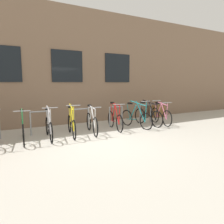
{
  "coord_description": "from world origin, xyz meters",
  "views": [
    {
      "loc": [
        -2.6,
        -5.43,
        1.76
      ],
      "look_at": [
        1.24,
        1.6,
        0.64
      ],
      "focal_mm": 33.53,
      "sensor_mm": 36.0,
      "label": 1
    }
  ],
  "objects_px": {
    "bicycle_silver": "(49,127)",
    "planter_box": "(157,111)",
    "bicycle_red": "(115,120)",
    "bicycle_green": "(23,130)",
    "bicycle_yellow": "(72,125)",
    "bicycle_pink": "(161,116)",
    "bicycle_black": "(148,116)",
    "bicycle_white": "(92,123)",
    "bicycle_teal": "(136,118)"
  },
  "relations": [
    {
      "from": "bicycle_silver",
      "to": "planter_box",
      "type": "distance_m",
      "value": 6.07
    },
    {
      "from": "bicycle_red",
      "to": "bicycle_green",
      "type": "relative_size",
      "value": 0.98
    },
    {
      "from": "bicycle_silver",
      "to": "bicycle_yellow",
      "type": "xyz_separation_m",
      "value": [
        0.75,
        0.02,
        0.0
      ]
    },
    {
      "from": "bicycle_pink",
      "to": "bicycle_yellow",
      "type": "bearing_deg",
      "value": -179.1
    },
    {
      "from": "bicycle_black",
      "to": "planter_box",
      "type": "distance_m",
      "value": 2.26
    },
    {
      "from": "bicycle_pink",
      "to": "bicycle_red",
      "type": "bearing_deg",
      "value": 178.36
    },
    {
      "from": "bicycle_white",
      "to": "bicycle_black",
      "type": "xyz_separation_m",
      "value": [
        2.62,
        0.17,
        0.01
      ]
    },
    {
      "from": "bicycle_red",
      "to": "bicycle_silver",
      "type": "bearing_deg",
      "value": -176.73
    },
    {
      "from": "bicycle_silver",
      "to": "bicycle_red",
      "type": "xyz_separation_m",
      "value": [
        2.48,
        0.14,
        0.0
      ]
    },
    {
      "from": "bicycle_green",
      "to": "bicycle_black",
      "type": "relative_size",
      "value": 0.95
    },
    {
      "from": "bicycle_yellow",
      "to": "bicycle_teal",
      "type": "bearing_deg",
      "value": 1.04
    },
    {
      "from": "bicycle_red",
      "to": "bicycle_black",
      "type": "bearing_deg",
      "value": 1.79
    },
    {
      "from": "bicycle_red",
      "to": "bicycle_green",
      "type": "height_order",
      "value": "bicycle_red"
    },
    {
      "from": "bicycle_pink",
      "to": "bicycle_green",
      "type": "bearing_deg",
      "value": -179.11
    },
    {
      "from": "bicycle_black",
      "to": "planter_box",
      "type": "xyz_separation_m",
      "value": [
        1.74,
        1.44,
        -0.08
      ]
    },
    {
      "from": "bicycle_silver",
      "to": "bicycle_green",
      "type": "distance_m",
      "value": 0.76
    },
    {
      "from": "bicycle_teal",
      "to": "bicycle_pink",
      "type": "xyz_separation_m",
      "value": [
        1.29,
        0.01,
        -0.0
      ]
    },
    {
      "from": "bicycle_white",
      "to": "bicycle_pink",
      "type": "relative_size",
      "value": 1.05
    },
    {
      "from": "bicycle_teal",
      "to": "bicycle_white",
      "type": "distance_m",
      "value": 1.92
    },
    {
      "from": "bicycle_black",
      "to": "planter_box",
      "type": "height_order",
      "value": "bicycle_black"
    },
    {
      "from": "planter_box",
      "to": "bicycle_green",
      "type": "bearing_deg",
      "value": -166.06
    },
    {
      "from": "bicycle_white",
      "to": "planter_box",
      "type": "xyz_separation_m",
      "value": [
        4.36,
        1.61,
        -0.07
      ]
    },
    {
      "from": "bicycle_teal",
      "to": "bicycle_pink",
      "type": "relative_size",
      "value": 1.06
    },
    {
      "from": "bicycle_white",
      "to": "bicycle_red",
      "type": "height_order",
      "value": "bicycle_red"
    },
    {
      "from": "bicycle_red",
      "to": "bicycle_yellow",
      "type": "bearing_deg",
      "value": -175.89
    },
    {
      "from": "bicycle_teal",
      "to": "bicycle_yellow",
      "type": "bearing_deg",
      "value": -178.96
    },
    {
      "from": "bicycle_silver",
      "to": "bicycle_red",
      "type": "height_order",
      "value": "bicycle_silver"
    },
    {
      "from": "bicycle_pink",
      "to": "bicycle_yellow",
      "type": "relative_size",
      "value": 0.96
    },
    {
      "from": "bicycle_white",
      "to": "bicycle_black",
      "type": "height_order",
      "value": "bicycle_black"
    },
    {
      "from": "bicycle_white",
      "to": "bicycle_yellow",
      "type": "distance_m",
      "value": 0.73
    },
    {
      "from": "bicycle_yellow",
      "to": "planter_box",
      "type": "relative_size",
      "value": 2.43
    },
    {
      "from": "bicycle_white",
      "to": "bicycle_silver",
      "type": "bearing_deg",
      "value": -179.27
    },
    {
      "from": "bicycle_teal",
      "to": "bicycle_red",
      "type": "xyz_separation_m",
      "value": [
        -0.92,
        0.08,
        -0.0
      ]
    },
    {
      "from": "bicycle_yellow",
      "to": "bicycle_silver",
      "type": "bearing_deg",
      "value": -178.7
    },
    {
      "from": "bicycle_pink",
      "to": "bicycle_teal",
      "type": "bearing_deg",
      "value": -179.41
    },
    {
      "from": "bicycle_teal",
      "to": "bicycle_pink",
      "type": "height_order",
      "value": "bicycle_teal"
    },
    {
      "from": "bicycle_silver",
      "to": "bicycle_pink",
      "type": "distance_m",
      "value": 4.69
    },
    {
      "from": "planter_box",
      "to": "bicycle_yellow",
      "type": "bearing_deg",
      "value": -162.4
    },
    {
      "from": "planter_box",
      "to": "bicycle_teal",
      "type": "bearing_deg",
      "value": -147.28
    },
    {
      "from": "bicycle_yellow",
      "to": "planter_box",
      "type": "xyz_separation_m",
      "value": [
        5.09,
        1.62,
        -0.07
      ]
    },
    {
      "from": "bicycle_pink",
      "to": "bicycle_yellow",
      "type": "xyz_separation_m",
      "value": [
        -3.94,
        -0.06,
        -0.0
      ]
    },
    {
      "from": "bicycle_white",
      "to": "bicycle_red",
      "type": "xyz_separation_m",
      "value": [
        1.0,
        0.12,
        -0.0
      ]
    },
    {
      "from": "bicycle_red",
      "to": "bicycle_pink",
      "type": "bearing_deg",
      "value": -1.64
    },
    {
      "from": "bicycle_red",
      "to": "bicycle_black",
      "type": "distance_m",
      "value": 1.61
    },
    {
      "from": "bicycle_silver",
      "to": "bicycle_pink",
      "type": "height_order",
      "value": "bicycle_silver"
    },
    {
      "from": "bicycle_green",
      "to": "planter_box",
      "type": "relative_size",
      "value": 2.35
    },
    {
      "from": "bicycle_white",
      "to": "bicycle_green",
      "type": "distance_m",
      "value": 2.24
    },
    {
      "from": "bicycle_teal",
      "to": "bicycle_black",
      "type": "bearing_deg",
      "value": 10.31
    },
    {
      "from": "bicycle_white",
      "to": "bicycle_silver",
      "type": "height_order",
      "value": "bicycle_silver"
    },
    {
      "from": "bicycle_yellow",
      "to": "bicycle_black",
      "type": "xyz_separation_m",
      "value": [
        3.35,
        0.18,
        0.01
      ]
    }
  ]
}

